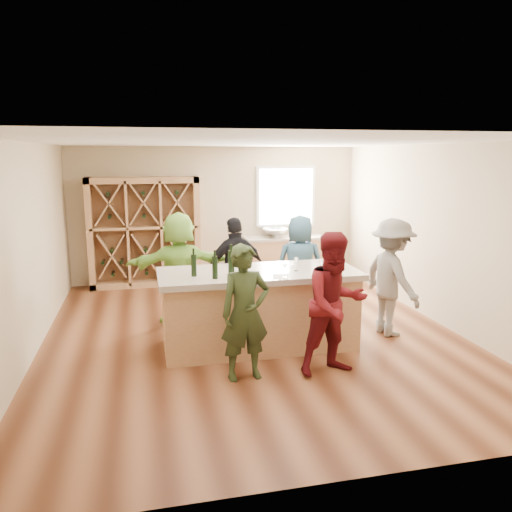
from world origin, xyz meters
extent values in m
cube|color=brown|center=(0.00, 0.00, -0.05)|extent=(6.00, 7.00, 0.10)
cube|color=white|center=(0.00, 0.00, 2.85)|extent=(6.00, 7.00, 0.10)
cube|color=tan|center=(0.00, 3.55, 1.40)|extent=(6.00, 0.10, 2.80)
cube|color=tan|center=(0.00, -3.55, 1.40)|extent=(6.00, 0.10, 2.80)
cube|color=tan|center=(-3.05, 0.00, 1.40)|extent=(0.10, 7.00, 2.80)
cube|color=tan|center=(3.05, 0.00, 1.40)|extent=(0.10, 7.00, 2.80)
cube|color=white|center=(1.50, 3.47, 1.75)|extent=(1.30, 0.06, 1.30)
cube|color=white|center=(1.50, 3.44, 1.75)|extent=(1.18, 0.01, 1.18)
cube|color=#B07F54|center=(-1.50, 3.27, 1.10)|extent=(2.20, 0.45, 2.20)
cube|color=#B07F54|center=(1.40, 3.20, 0.43)|extent=(1.60, 0.58, 0.86)
cube|color=#A39585|center=(1.40, 3.20, 0.89)|extent=(1.70, 0.62, 0.06)
imported|color=silver|center=(1.20, 3.20, 1.01)|extent=(0.54, 0.54, 0.19)
cylinder|color=silver|center=(1.20, 3.38, 1.07)|extent=(0.02, 0.02, 0.30)
cube|color=#B07F54|center=(-0.01, -0.46, 0.50)|extent=(2.60, 1.00, 1.00)
cube|color=#A39585|center=(-0.01, -0.46, 1.04)|extent=(2.72, 1.12, 0.08)
cylinder|color=black|center=(-0.90, -0.57, 1.22)|extent=(0.08, 0.08, 0.29)
cylinder|color=black|center=(-0.65, -0.76, 1.23)|extent=(0.09, 0.09, 0.29)
cylinder|color=black|center=(-0.42, -0.64, 1.25)|extent=(0.09, 0.09, 0.33)
cylinder|color=black|center=(-0.28, -0.59, 1.25)|extent=(0.10, 0.10, 0.33)
cone|color=white|center=(0.23, -0.89, 1.17)|extent=(0.09, 0.09, 0.19)
cone|color=white|center=(0.72, -0.91, 1.18)|extent=(0.09, 0.09, 0.20)
cone|color=white|center=(0.48, -0.57, 1.17)|extent=(0.08, 0.08, 0.19)
cone|color=white|center=(0.98, -0.74, 1.16)|extent=(0.07, 0.07, 0.16)
cube|color=white|center=(-0.41, -0.91, 1.08)|extent=(0.29, 0.34, 0.00)
cube|color=white|center=(0.19, -0.86, 1.08)|extent=(0.28, 0.33, 0.00)
cube|color=white|center=(0.87, -0.84, 1.08)|extent=(0.22, 0.29, 0.00)
imported|color=#263319|center=(-0.40, -1.42, 0.81)|extent=(0.63, 0.49, 1.62)
imported|color=#590F14|center=(0.69, -1.51, 0.87)|extent=(0.92, 0.61, 1.75)
imported|color=slate|center=(2.00, -0.42, 0.87)|extent=(0.69, 1.19, 1.73)
imported|color=black|center=(-0.10, 0.77, 0.83)|extent=(1.04, 0.65, 1.67)
imported|color=#335972|center=(0.98, 0.78, 0.84)|extent=(0.89, 0.65, 1.67)
imported|color=#8CC64C|center=(-1.00, 0.81, 0.89)|extent=(1.65, 0.61, 1.78)
camera|label=1|loc=(-1.51, -6.89, 2.62)|focal=35.00mm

